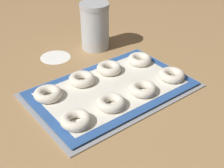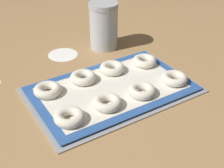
{
  "view_description": "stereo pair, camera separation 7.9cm",
  "coord_description": "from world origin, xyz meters",
  "px_view_note": "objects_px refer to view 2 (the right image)",
  "views": [
    {
      "loc": [
        -0.45,
        -0.59,
        0.5
      ],
      "look_at": [
        0.01,
        -0.01,
        0.02
      ],
      "focal_mm": 50.0,
      "sensor_mm": 36.0,
      "label": 1
    },
    {
      "loc": [
        -0.38,
        -0.64,
        0.5
      ],
      "look_at": [
        0.01,
        -0.01,
        0.02
      ],
      "focal_mm": 50.0,
      "sensor_mm": 36.0,
      "label": 2
    }
  ],
  "objects_px": {
    "bagel_front_mid_right": "(142,91)",
    "bagel_back_far_right": "(144,61)",
    "bagel_front_far_left": "(69,117)",
    "bagel_front_far_right": "(174,78)",
    "flour_canister": "(104,25)",
    "bagel_back_mid_left": "(83,77)",
    "bagel_front_mid_left": "(107,103)",
    "baking_tray": "(112,90)",
    "bagel_back_mid_right": "(112,68)",
    "bagel_back_far_left": "(48,90)"
  },
  "relations": [
    {
      "from": "bagel_front_mid_left",
      "to": "flour_canister",
      "type": "relative_size",
      "value": 0.47
    },
    {
      "from": "bagel_front_far_left",
      "to": "bagel_front_mid_left",
      "type": "distance_m",
      "value": 0.11
    },
    {
      "from": "baking_tray",
      "to": "bagel_front_mid_left",
      "type": "height_order",
      "value": "bagel_front_mid_left"
    },
    {
      "from": "bagel_front_far_left",
      "to": "bagel_back_mid_right",
      "type": "relative_size",
      "value": 1.0
    },
    {
      "from": "baking_tray",
      "to": "bagel_back_mid_left",
      "type": "relative_size",
      "value": 6.07
    },
    {
      "from": "bagel_front_mid_right",
      "to": "bagel_front_mid_left",
      "type": "bearing_deg",
      "value": 178.33
    },
    {
      "from": "bagel_back_far_left",
      "to": "bagel_back_mid_right",
      "type": "height_order",
      "value": "same"
    },
    {
      "from": "bagel_front_far_left",
      "to": "bagel_front_mid_left",
      "type": "bearing_deg",
      "value": 1.63
    },
    {
      "from": "bagel_front_mid_left",
      "to": "flour_canister",
      "type": "xyz_separation_m",
      "value": [
        0.18,
        0.33,
        0.06
      ]
    },
    {
      "from": "bagel_front_far_right",
      "to": "flour_canister",
      "type": "bearing_deg",
      "value": 97.63
    },
    {
      "from": "bagel_back_mid_left",
      "to": "flour_canister",
      "type": "bearing_deg",
      "value": 45.79
    },
    {
      "from": "bagel_front_mid_left",
      "to": "bagel_back_mid_left",
      "type": "xyz_separation_m",
      "value": [
        0.0,
        0.14,
        0.0
      ]
    },
    {
      "from": "bagel_front_mid_right",
      "to": "flour_canister",
      "type": "relative_size",
      "value": 0.47
    },
    {
      "from": "baking_tray",
      "to": "bagel_front_far_right",
      "type": "xyz_separation_m",
      "value": [
        0.17,
        -0.07,
        0.02
      ]
    },
    {
      "from": "flour_canister",
      "to": "bagel_front_mid_left",
      "type": "bearing_deg",
      "value": -119.22
    },
    {
      "from": "bagel_back_mid_left",
      "to": "bagel_back_far_right",
      "type": "relative_size",
      "value": 1.0
    },
    {
      "from": "bagel_back_mid_left",
      "to": "bagel_front_far_right",
      "type": "bearing_deg",
      "value": -33.04
    },
    {
      "from": "bagel_front_far_right",
      "to": "bagel_front_far_left",
      "type": "bearing_deg",
      "value": -179.77
    },
    {
      "from": "bagel_front_mid_right",
      "to": "bagel_back_far_right",
      "type": "bearing_deg",
      "value": 50.81
    },
    {
      "from": "bagel_back_far_left",
      "to": "bagel_back_mid_right",
      "type": "xyz_separation_m",
      "value": [
        0.21,
        0.01,
        0.0
      ]
    },
    {
      "from": "baking_tray",
      "to": "flour_canister",
      "type": "relative_size",
      "value": 2.84
    },
    {
      "from": "bagel_back_far_right",
      "to": "bagel_back_far_left",
      "type": "bearing_deg",
      "value": 178.74
    },
    {
      "from": "bagel_back_mid_right",
      "to": "bagel_back_far_right",
      "type": "height_order",
      "value": "same"
    },
    {
      "from": "bagel_front_far_left",
      "to": "bagel_back_far_left",
      "type": "distance_m",
      "value": 0.14
    },
    {
      "from": "bagel_back_far_left",
      "to": "bagel_front_mid_right",
      "type": "bearing_deg",
      "value": -32.5
    },
    {
      "from": "bagel_front_mid_right",
      "to": "bagel_back_far_right",
      "type": "relative_size",
      "value": 1.0
    },
    {
      "from": "bagel_back_mid_left",
      "to": "bagel_back_mid_right",
      "type": "bearing_deg",
      "value": 0.83
    },
    {
      "from": "baking_tray",
      "to": "bagel_front_far_right",
      "type": "distance_m",
      "value": 0.18
    },
    {
      "from": "bagel_front_mid_right",
      "to": "bagel_back_mid_left",
      "type": "distance_m",
      "value": 0.18
    },
    {
      "from": "bagel_front_mid_right",
      "to": "bagel_back_mid_left",
      "type": "xyz_separation_m",
      "value": [
        -0.1,
        0.15,
        0.0
      ]
    },
    {
      "from": "bagel_front_mid_right",
      "to": "bagel_back_far_left",
      "type": "xyz_separation_m",
      "value": [
        -0.22,
        0.14,
        0.0
      ]
    },
    {
      "from": "bagel_front_mid_left",
      "to": "bagel_back_far_left",
      "type": "xyz_separation_m",
      "value": [
        -0.11,
        0.14,
        0.0
      ]
    },
    {
      "from": "bagel_front_mid_left",
      "to": "bagel_back_far_right",
      "type": "height_order",
      "value": "same"
    },
    {
      "from": "bagel_front_mid_right",
      "to": "bagel_front_far_left",
      "type": "bearing_deg",
      "value": 179.98
    },
    {
      "from": "bagel_front_far_left",
      "to": "flour_canister",
      "type": "height_order",
      "value": "flour_canister"
    },
    {
      "from": "bagel_back_far_right",
      "to": "bagel_front_far_right",
      "type": "bearing_deg",
      "value": -85.49
    },
    {
      "from": "flour_canister",
      "to": "bagel_back_mid_left",
      "type": "bearing_deg",
      "value": -134.21
    },
    {
      "from": "bagel_back_far_left",
      "to": "bagel_back_mid_right",
      "type": "relative_size",
      "value": 1.0
    },
    {
      "from": "bagel_front_mid_left",
      "to": "bagel_back_mid_left",
      "type": "bearing_deg",
      "value": 88.37
    },
    {
      "from": "bagel_back_mid_right",
      "to": "bagel_back_far_right",
      "type": "distance_m",
      "value": 0.11
    },
    {
      "from": "bagel_front_far_left",
      "to": "bagel_front_far_right",
      "type": "xyz_separation_m",
      "value": [
        0.34,
        0.0,
        0.0
      ]
    },
    {
      "from": "bagel_front_mid_right",
      "to": "bagel_front_far_right",
      "type": "bearing_deg",
      "value": 0.68
    },
    {
      "from": "bagel_back_mid_right",
      "to": "bagel_front_far_left",
      "type": "bearing_deg",
      "value": -145.35
    },
    {
      "from": "bagel_front_far_right",
      "to": "bagel_back_mid_right",
      "type": "bearing_deg",
      "value": 129.85
    },
    {
      "from": "bagel_back_mid_left",
      "to": "bagel_front_mid_left",
      "type": "bearing_deg",
      "value": -91.63
    },
    {
      "from": "baking_tray",
      "to": "bagel_back_far_right",
      "type": "bearing_deg",
      "value": 20.74
    },
    {
      "from": "baking_tray",
      "to": "flour_canister",
      "type": "bearing_deg",
      "value": 64.07
    },
    {
      "from": "bagel_back_far_left",
      "to": "bagel_back_far_right",
      "type": "height_order",
      "value": "same"
    },
    {
      "from": "bagel_back_mid_right",
      "to": "baking_tray",
      "type": "bearing_deg",
      "value": -121.98
    },
    {
      "from": "bagel_front_far_right",
      "to": "bagel_back_far_left",
      "type": "bearing_deg",
      "value": 157.73
    }
  ]
}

